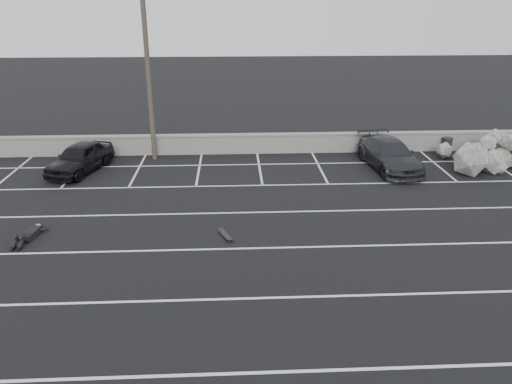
{
  "coord_description": "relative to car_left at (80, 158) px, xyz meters",
  "views": [
    {
      "loc": [
        -0.31,
        -12.02,
        8.02
      ],
      "look_at": [
        0.54,
        5.67,
        1.0
      ],
      "focal_mm": 35.0,
      "sensor_mm": 36.0,
      "label": 1
    }
  ],
  "objects": [
    {
      "name": "ground",
      "position": [
        7.7,
        -11.32,
        -0.7
      ],
      "size": [
        120.0,
        120.0,
        0.0
      ],
      "primitive_type": "plane",
      "color": "black",
      "rests_on": "ground"
    },
    {
      "name": "seawall",
      "position": [
        7.7,
        2.68,
        -0.15
      ],
      "size": [
        50.0,
        0.45,
        1.06
      ],
      "color": "gray",
      "rests_on": "ground"
    },
    {
      "name": "stall_lines",
      "position": [
        7.62,
        -6.91,
        -0.7
      ],
      "size": [
        36.0,
        20.05,
        0.01
      ],
      "color": "silver",
      "rests_on": "ground"
    },
    {
      "name": "car_left",
      "position": [
        0.0,
        0.0,
        0.0
      ],
      "size": [
        2.85,
        4.43,
        1.4
      ],
      "primitive_type": "imported",
      "rotation": [
        0.0,
        0.0,
        -0.31
      ],
      "color": "black",
      "rests_on": "ground"
    },
    {
      "name": "car_right",
      "position": [
        15.09,
        -0.22,
        0.01
      ],
      "size": [
        2.51,
        5.07,
        1.42
      ],
      "primitive_type": "imported",
      "rotation": [
        0.0,
        0.0,
        0.11
      ],
      "color": "#25262C",
      "rests_on": "ground"
    },
    {
      "name": "utility_pole",
      "position": [
        3.29,
        1.88,
        3.98
      ],
      "size": [
        1.23,
        0.25,
        9.25
      ],
      "color": "#4C4238",
      "rests_on": "ground"
    },
    {
      "name": "trash_bin",
      "position": [
        19.02,
        2.21,
        -0.28
      ],
      "size": [
        0.68,
        0.68,
        0.84
      ],
      "rotation": [
        0.0,
        0.0,
        0.29
      ],
      "color": "black",
      "rests_on": "ground"
    },
    {
      "name": "riprap_pile",
      "position": [
        20.01,
        -0.3,
        -0.13
      ],
      "size": [
        4.6,
        4.18,
        1.53
      ],
      "color": "#A4A199",
      "rests_on": "ground"
    },
    {
      "name": "person",
      "position": [
        0.16,
        -6.97,
        -0.47
      ],
      "size": [
        1.49,
        2.54,
        0.46
      ],
      "primitive_type": null,
      "rotation": [
        0.0,
        0.0,
        -0.13
      ],
      "color": "black",
      "rests_on": "ground"
    },
    {
      "name": "skateboard",
      "position": [
        7.07,
        -7.41,
        -0.62
      ],
      "size": [
        0.51,
        0.85,
        0.1
      ],
      "rotation": [
        0.0,
        0.0,
        0.39
      ],
      "color": "black",
      "rests_on": "ground"
    }
  ]
}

